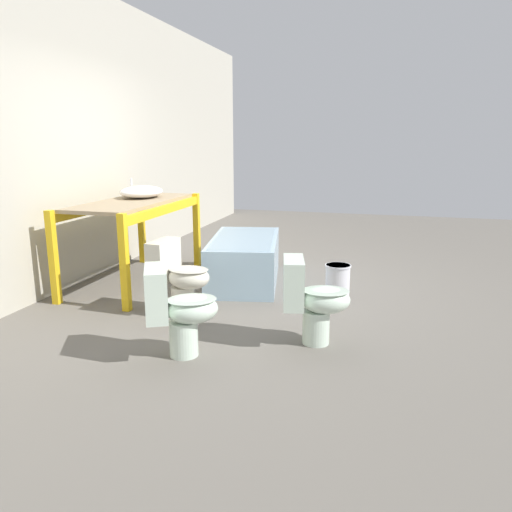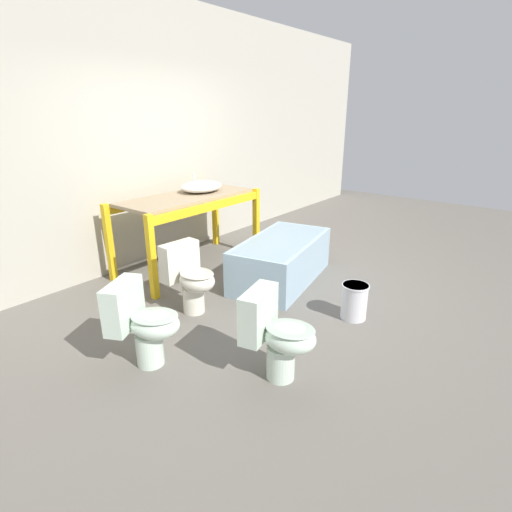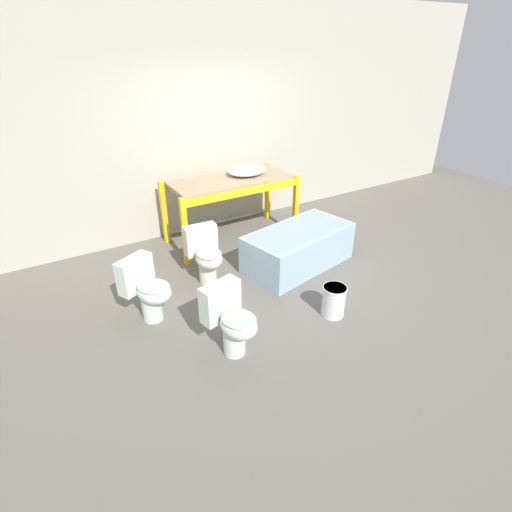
% 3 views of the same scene
% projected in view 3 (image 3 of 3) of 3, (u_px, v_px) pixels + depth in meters
% --- Properties ---
extents(ground_plane, '(12.00, 12.00, 0.00)m').
position_uv_depth(ground_plane, '(279.00, 274.00, 5.06)').
color(ground_plane, '#666059').
extents(warehouse_wall_rear, '(10.80, 0.08, 3.20)m').
position_uv_depth(warehouse_wall_rear, '(208.00, 120.00, 5.70)').
color(warehouse_wall_rear, '#B2AD9E').
rests_on(warehouse_wall_rear, ground_plane).
extents(shelving_rack, '(1.82, 0.83, 0.92)m').
position_uv_depth(shelving_rack, '(231.00, 188.00, 5.61)').
color(shelving_rack, yellow).
rests_on(shelving_rack, ground_plane).
extents(sink_basin, '(0.55, 0.46, 0.22)m').
position_uv_depth(sink_basin, '(246.00, 170.00, 5.66)').
color(sink_basin, white).
rests_on(sink_basin, shelving_rack).
extents(bathtub_main, '(1.54, 0.98, 0.50)m').
position_uv_depth(bathtub_main, '(298.00, 245.00, 5.14)').
color(bathtub_main, '#99B7CC').
rests_on(bathtub_main, ground_plane).
extents(toilet_near, '(0.40, 0.54, 0.68)m').
position_uv_depth(toilet_near, '(206.00, 254.00, 4.75)').
color(toilet_near, silver).
rests_on(toilet_near, ground_plane).
extents(toilet_far, '(0.45, 0.58, 0.68)m').
position_uv_depth(toilet_far, '(231.00, 319.00, 3.65)').
color(toilet_far, silver).
rests_on(toilet_far, ground_plane).
extents(toilet_extra, '(0.54, 0.62, 0.68)m').
position_uv_depth(toilet_extra, '(147.00, 289.00, 4.10)').
color(toilet_extra, silver).
rests_on(toilet_extra, ground_plane).
extents(bucket_white, '(0.26, 0.26, 0.35)m').
position_uv_depth(bucket_white, '(334.00, 300.00, 4.23)').
color(bucket_white, silver).
rests_on(bucket_white, ground_plane).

